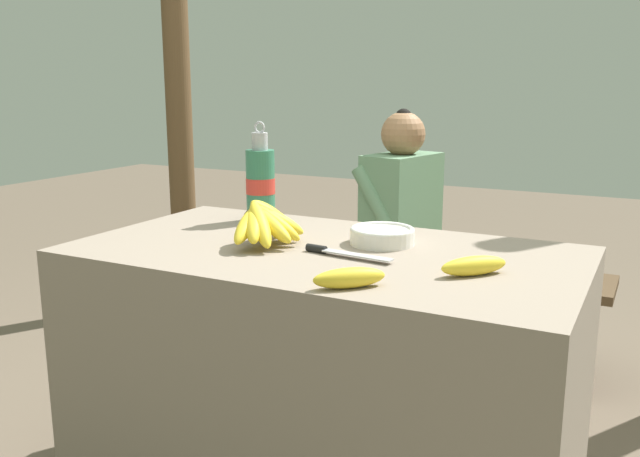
# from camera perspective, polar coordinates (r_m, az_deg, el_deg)

# --- Properties ---
(market_counter) EXTENTS (1.30, 0.71, 0.76)m
(market_counter) POSITION_cam_1_polar(r_m,az_deg,el_deg) (1.89, 0.35, -12.90)
(market_counter) COLOR gray
(market_counter) RESTS_ON ground_plane
(banana_bunch_ripe) EXTENTS (0.17, 0.29, 0.13)m
(banana_bunch_ripe) POSITION_cam_1_polar(r_m,az_deg,el_deg) (1.79, -4.63, 0.61)
(banana_bunch_ripe) COLOR #4C381E
(banana_bunch_ripe) RESTS_ON market_counter
(serving_bowl) EXTENTS (0.17, 0.17, 0.05)m
(serving_bowl) POSITION_cam_1_polar(r_m,az_deg,el_deg) (1.81, 5.26, -0.55)
(serving_bowl) COLOR white
(serving_bowl) RESTS_ON market_counter
(water_bottle) EXTENTS (0.09, 0.09, 0.31)m
(water_bottle) POSITION_cam_1_polar(r_m,az_deg,el_deg) (2.10, -5.03, 3.83)
(water_bottle) COLOR #337556
(water_bottle) RESTS_ON market_counter
(loose_banana_front) EXTENTS (0.15, 0.14, 0.04)m
(loose_banana_front) POSITION_cam_1_polar(r_m,az_deg,el_deg) (1.43, 2.48, -4.17)
(loose_banana_front) COLOR yellow
(loose_banana_front) RESTS_ON market_counter
(loose_banana_side) EXTENTS (0.14, 0.15, 0.04)m
(loose_banana_side) POSITION_cam_1_polar(r_m,az_deg,el_deg) (1.56, 12.83, -3.07)
(loose_banana_side) COLOR yellow
(loose_banana_side) RESTS_ON market_counter
(knife) EXTENTS (0.25, 0.05, 0.02)m
(knife) POSITION_cam_1_polar(r_m,az_deg,el_deg) (1.69, 1.31, -1.97)
(knife) COLOR #BCBCC1
(knife) RESTS_ON market_counter
(wooden_bench) EXTENTS (1.77, 0.32, 0.43)m
(wooden_bench) POSITION_cam_1_polar(r_m,az_deg,el_deg) (2.97, 6.28, -3.73)
(wooden_bench) COLOR #4C3823
(wooden_bench) RESTS_ON ground_plane
(seated_vendor) EXTENTS (0.45, 0.42, 1.07)m
(seated_vendor) POSITION_cam_1_polar(r_m,az_deg,el_deg) (2.89, 6.03, 1.05)
(seated_vendor) COLOR #564C60
(seated_vendor) RESTS_ON ground_plane
(banana_bunch_green) EXTENTS (0.16, 0.24, 0.12)m
(banana_bunch_green) POSITION_cam_1_polar(r_m,az_deg,el_deg) (3.12, -1.52, -0.46)
(banana_bunch_green) COLOR #4C381E
(banana_bunch_green) RESTS_ON wooden_bench
(support_post_near) EXTENTS (0.13, 0.13, 2.30)m
(support_post_near) POSITION_cam_1_polar(r_m,az_deg,el_deg) (3.67, -11.88, 11.58)
(support_post_near) COLOR brown
(support_post_near) RESTS_ON ground_plane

